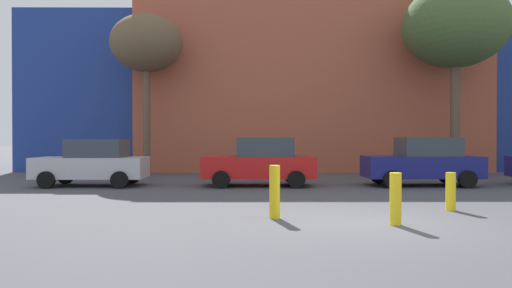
# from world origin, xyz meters

# --- Properties ---
(ground_plane) EXTENTS (200.00, 200.00, 0.00)m
(ground_plane) POSITION_xyz_m (0.00, 0.00, 0.00)
(ground_plane) COLOR #47474C
(building_backdrop) EXTENTS (32.20, 13.25, 12.07)m
(building_backdrop) POSITION_xyz_m (0.75, 21.52, 4.86)
(building_backdrop) COLOR #B2563D
(building_backdrop) RESTS_ON ground_plane
(parked_car_0) EXTENTS (4.09, 2.00, 1.77)m
(parked_car_0) POSITION_xyz_m (-8.56, 8.03, 0.88)
(parked_car_0) COLOR silver
(parked_car_0) RESTS_ON ground_plane
(parked_car_1) EXTENTS (4.21, 2.07, 1.83)m
(parked_car_1) POSITION_xyz_m (-2.24, 8.03, 0.91)
(parked_car_1) COLOR red
(parked_car_1) RESTS_ON ground_plane
(parked_car_2) EXTENTS (4.25, 2.08, 1.84)m
(parked_car_2) POSITION_xyz_m (3.94, 8.03, 0.91)
(parked_car_2) COLOR navy
(parked_car_2) RESTS_ON ground_plane
(bare_tree_0) EXTENTS (4.95, 4.95, 9.12)m
(bare_tree_0) POSITION_xyz_m (7.08, 12.51, 7.09)
(bare_tree_0) COLOR brown
(bare_tree_0) RESTS_ON ground_plane
(bare_tree_1) EXTENTS (3.50, 3.50, 7.85)m
(bare_tree_1) POSITION_xyz_m (-7.70, 13.35, 6.38)
(bare_tree_1) COLOR brown
(bare_tree_1) RESTS_ON ground_plane
(bollard_yellow_0) EXTENTS (0.24, 0.24, 0.95)m
(bollard_yellow_0) POSITION_xyz_m (2.41, 1.78, 0.47)
(bollard_yellow_0) COLOR yellow
(bollard_yellow_0) RESTS_ON ground_plane
(bollard_yellow_1) EXTENTS (0.24, 0.24, 1.20)m
(bollard_yellow_1) POSITION_xyz_m (-2.04, 0.64, 0.60)
(bollard_yellow_1) COLOR yellow
(bollard_yellow_1) RESTS_ON ground_plane
(bollard_yellow_2) EXTENTS (0.24, 0.24, 1.09)m
(bollard_yellow_2) POSITION_xyz_m (0.42, -0.23, 0.54)
(bollard_yellow_2) COLOR yellow
(bollard_yellow_2) RESTS_ON ground_plane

